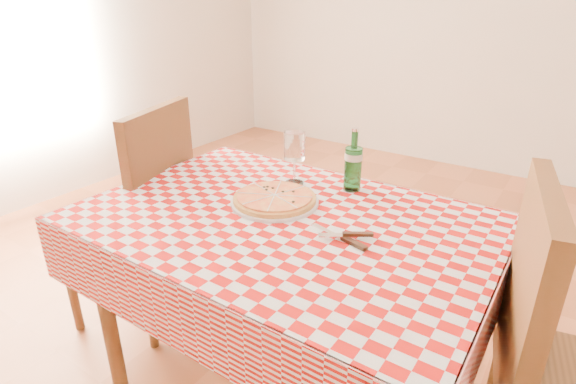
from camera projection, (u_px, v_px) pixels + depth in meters
name	position (u px, v px, depth m)	size (l,w,h in m)	color
dining_table	(283.00, 243.00, 1.48)	(1.20, 0.80, 0.75)	brown
tablecloth	(283.00, 218.00, 1.44)	(1.30, 0.90, 0.01)	#9D0C09
chair_near	(563.00, 366.00, 1.08)	(0.55, 0.55, 1.03)	brown
chair_far	(143.00, 205.00, 1.94)	(0.57, 0.57, 1.01)	brown
pizza_plate	(275.00, 198.00, 1.53)	(0.30, 0.30, 0.04)	#D69247
water_bottle	(353.00, 160.00, 1.60)	(0.07, 0.07, 0.23)	#196629
wine_glass	(294.00, 158.00, 1.66)	(0.08, 0.08, 0.20)	silver
cutlery	(343.00, 236.00, 1.30)	(0.22, 0.19, 0.02)	silver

